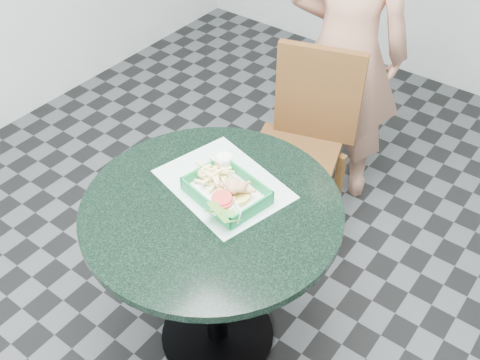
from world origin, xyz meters
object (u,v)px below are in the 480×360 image
Objects in this scene: cafe_table at (213,244)px; sauce_ramekin at (216,164)px; food_basket at (227,198)px; diner_person at (347,43)px; crab_sandwich at (235,192)px; dining_chair at (304,134)px.

sauce_ramekin reaches higher than cafe_table.
cafe_table is 3.38× the size of food_basket.
diner_person is (-0.13, 1.14, 0.26)m from cafe_table.
cafe_table is 7.69× the size of crab_sandwich.
diner_person is at bearing 97.63° from food_basket.
sauce_ramekin is (0.02, -0.65, 0.27)m from dining_chair.
diner_person is at bearing 91.86° from sauce_ramekin.
cafe_table is 0.23m from crab_sandwich.
dining_chair is 0.55× the size of diner_person.
diner_person is 28.77× the size of sauce_ramekin.
sauce_ramekin is (-0.11, 0.09, 0.03)m from food_basket.
crab_sandwich is (0.17, -1.07, -0.04)m from diner_person.
dining_chair is 0.79m from crab_sandwich.
dining_chair is at bearing 102.19° from crab_sandwich.
diner_person is at bearing 96.45° from cafe_table.
crab_sandwich is at bearing 59.77° from cafe_table.
diner_person reaches higher than sauce_ramekin.
crab_sandwich is (0.16, -0.73, 0.27)m from dining_chair.
cafe_table is at bearing -104.06° from food_basket.
crab_sandwich is at bearing -95.72° from dining_chair.
crab_sandwich is (0.03, 0.01, 0.03)m from food_basket.
food_basket is at bearing -97.86° from dining_chair.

